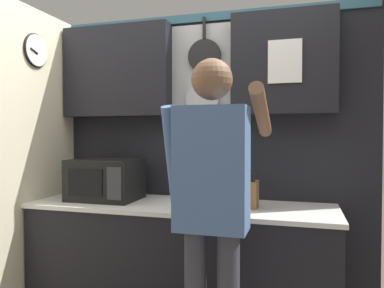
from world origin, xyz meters
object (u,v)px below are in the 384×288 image
Objects in this scene: knife_block at (249,194)px; utensil_crock at (217,194)px; person at (212,193)px; microwave at (106,179)px.

utensil_crock is at bearing 179.73° from knife_block.
utensil_crock is (-0.22, 0.00, -0.01)m from knife_block.
microwave is at bearing 148.80° from person.
person is (0.10, -0.59, 0.10)m from utensil_crock.
microwave is 1.09m from knife_block.
microwave reaches higher than knife_block.
knife_block is 0.22m from utensil_crock.
utensil_crock is 0.60m from person.
knife_block is at bearing -0.27° from utensil_crock.
microwave is 0.87m from utensil_crock.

